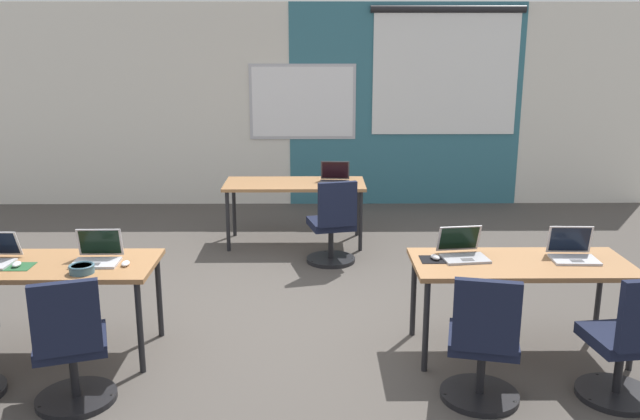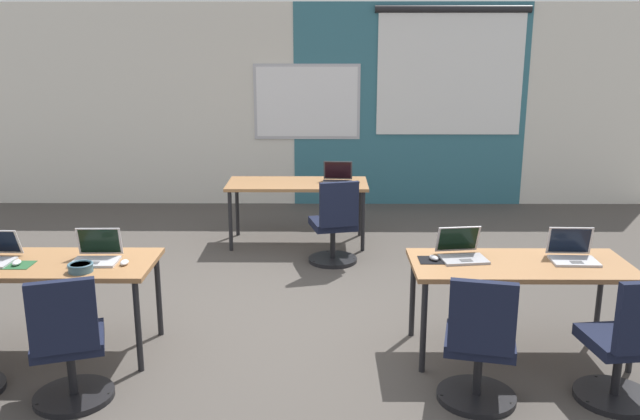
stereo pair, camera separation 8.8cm
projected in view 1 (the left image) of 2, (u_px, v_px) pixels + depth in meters
The scene contains 20 objects.
ground_plane at pixel (288, 320), 5.65m from camera, with size 24.00×24.00×0.00m.
back_wall_assembly at pixel (302, 105), 9.35m from camera, with size 10.00×0.27×2.80m.
desk_near_left at pixel (47, 271), 4.88m from camera, with size 1.60×0.70×0.72m.
desk_near_right at pixel (521, 269), 4.92m from camera, with size 1.60×0.70×0.72m.
desk_far_center at pixel (295, 188), 7.61m from camera, with size 1.60×0.70×0.72m.
laptop_near_right_end at pixel (573, 252), 4.95m from camera, with size 0.34×0.29×0.23m.
chair_near_right_end at pixel (628, 350), 4.27m from camera, with size 0.52×0.56×0.92m.
laptop_far_right at pixel (335, 178), 7.59m from camera, with size 0.35×0.30×0.23m.
mouse_far_right at pixel (355, 182), 7.54m from camera, with size 0.06×0.10×0.03m.
chair_far_right at pixel (333, 229), 6.96m from camera, with size 0.53×0.58×0.92m.
mousepad_near_left_end at pixel (17, 267), 4.79m from camera, with size 0.22×0.19×0.00m.
mouse_near_left_end at pixel (17, 264), 4.78m from camera, with size 0.06×0.10×0.03m.
laptop_near_left_inner at pixel (97, 256), 4.88m from camera, with size 0.34×0.29×0.23m.
mouse_near_left_inner at pixel (126, 263), 4.81m from camera, with size 0.06×0.10×0.03m.
chair_near_left_inner at pixel (71, 353), 4.22m from camera, with size 0.55×0.61×0.92m.
laptop_near_right_inner at pixel (463, 251), 4.98m from camera, with size 0.37×0.35×0.23m.
mousepad_near_right_inner at pixel (435, 260), 4.94m from camera, with size 0.22×0.19×0.00m.
mouse_near_right_inner at pixel (435, 257), 4.94m from camera, with size 0.08×0.11×0.03m.
chair_near_right_inner at pixel (483, 351), 4.26m from camera, with size 0.53×0.58×0.92m.
snack_bowl at pixel (82, 268), 4.66m from camera, with size 0.18×0.18×0.06m.
Camera 1 is at (0.22, -5.23, 2.32)m, focal length 37.31 mm.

